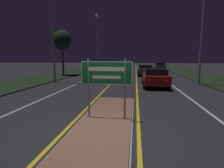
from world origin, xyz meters
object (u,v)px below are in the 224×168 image
(highway_sign, at_px, (107,76))
(car_receding_0, at_px, (155,77))
(car_approaching_1, at_px, (99,67))
(car_approaching_2, at_px, (109,64))
(streetlight_right_near, at_px, (203,15))
(car_receding_2, at_px, (160,66))
(car_approaching_0, at_px, (102,72))
(streetlight_left_far, at_px, (97,33))
(car_receding_1, at_px, (145,70))
(streetlight_left_near, at_px, (51,4))

(highway_sign, relative_size, car_receding_0, 0.50)
(car_approaching_1, xyz_separation_m, car_approaching_2, (0.07, 12.39, 0.05))
(streetlight_right_near, relative_size, car_receding_2, 2.24)
(car_receding_2, distance_m, car_approaching_1, 12.58)
(car_approaching_0, bearing_deg, streetlight_left_far, 104.01)
(car_receding_1, xyz_separation_m, car_receding_2, (3.62, 12.72, 0.01))
(streetlight_right_near, bearing_deg, streetlight_left_near, 179.82)
(streetlight_left_near, bearing_deg, streetlight_left_far, 89.77)
(car_receding_0, relative_size, car_approaching_1, 0.97)
(streetlight_left_far, height_order, car_approaching_1, streetlight_left_far)
(car_approaching_0, bearing_deg, car_approaching_1, 103.28)
(streetlight_left_near, height_order, car_receding_0, streetlight_left_near)
(streetlight_right_near, bearing_deg, car_receding_0, -162.49)
(streetlight_left_far, relative_size, streetlight_right_near, 1.14)
(streetlight_right_near, height_order, car_receding_2, streetlight_right_near)
(streetlight_left_near, bearing_deg, car_receding_2, 58.84)
(highway_sign, bearing_deg, streetlight_right_near, 55.84)
(streetlight_left_far, bearing_deg, streetlight_left_near, -90.23)
(streetlight_left_far, relative_size, car_receding_1, 2.49)
(car_receding_1, height_order, car_approaching_1, car_approaching_1)
(streetlight_left_far, distance_m, car_receding_1, 15.25)
(car_approaching_1, bearing_deg, car_approaching_0, -76.72)
(car_receding_1, height_order, car_receding_2, car_receding_2)
(car_approaching_1, bearing_deg, streetlight_left_near, -93.34)
(car_approaching_0, distance_m, car_approaching_1, 13.03)
(streetlight_left_far, bearing_deg, streetlight_right_near, -55.29)
(highway_sign, distance_m, car_approaching_0, 13.14)
(streetlight_left_near, bearing_deg, car_approaching_0, 39.96)
(streetlight_left_near, xyz_separation_m, car_approaching_2, (1.00, 28.36, -6.35))
(car_receding_2, bearing_deg, car_receding_1, -105.91)
(streetlight_right_near, distance_m, car_receding_0, 6.42)
(streetlight_left_near, distance_m, car_receding_0, 11.30)
(streetlight_left_far, xyz_separation_m, car_approaching_0, (3.85, -15.42, -6.34))
(highway_sign, xyz_separation_m, streetlight_left_far, (-6.54, 28.25, 5.47))
(car_approaching_2, bearing_deg, streetlight_left_far, -95.46)
(streetlight_left_far, xyz_separation_m, car_approaching_1, (0.85, -2.74, -6.35))
(streetlight_right_near, xyz_separation_m, car_receding_0, (-3.82, -1.20, -5.02))
(car_receding_1, bearing_deg, streetlight_right_near, -62.96)
(car_approaching_1, height_order, car_approaching_2, car_approaching_2)
(car_approaching_0, bearing_deg, car_receding_2, 63.71)
(highway_sign, xyz_separation_m, streetlight_right_near, (6.45, 9.50, 4.14))
(car_receding_0, xyz_separation_m, car_receding_1, (-0.31, 9.30, -0.03))
(car_receding_0, relative_size, car_approaching_0, 0.92)
(car_receding_0, bearing_deg, car_receding_1, 91.92)
(streetlight_left_near, distance_m, car_approaching_1, 17.22)
(streetlight_left_far, xyz_separation_m, car_receding_2, (12.48, 2.06, -6.36))
(car_receding_1, bearing_deg, streetlight_left_near, -137.97)
(streetlight_right_near, relative_size, car_approaching_1, 2.08)
(car_receding_1, relative_size, car_receding_2, 1.03)
(streetlight_right_near, bearing_deg, car_approaching_1, 127.16)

